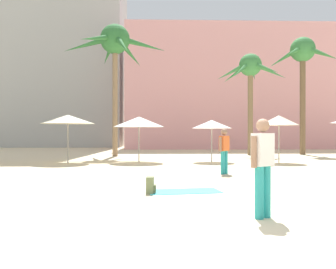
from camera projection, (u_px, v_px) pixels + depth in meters
ground at (221, 219)px, 6.48m from camera, size 120.00×120.00×0.00m
hotel_pink at (243, 91)px, 39.40m from camera, size 24.75×9.32×12.26m
palm_tree_left at (303, 58)px, 26.27m from camera, size 4.72×4.60×8.45m
palm_tree_center at (250, 73)px, 25.56m from camera, size 4.98×4.75×7.10m
palm_tree_right at (115, 46)px, 24.23m from camera, size 6.72×6.18×8.76m
cafe_umbrella_1 at (279, 120)px, 19.01m from camera, size 2.02×2.02×2.46m
cafe_umbrella_2 at (68, 119)px, 18.78m from camera, size 2.73×2.73×2.48m
cafe_umbrella_3 at (212, 124)px, 19.54m from camera, size 2.14×2.14×2.23m
cafe_umbrella_5 at (139, 122)px, 19.29m from camera, size 2.70×2.70×2.40m
beach_towel at (184, 191)px, 9.55m from camera, size 1.99×1.17×0.01m
backpack at (150, 186)px, 9.22m from camera, size 0.26×0.31×0.42m
person_mid_center at (224, 149)px, 13.67m from camera, size 0.48×0.51×1.69m
person_mid_right at (263, 163)px, 6.56m from camera, size 0.54×0.44×1.79m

